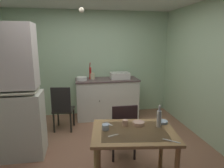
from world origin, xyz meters
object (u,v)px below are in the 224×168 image
sink_basin (120,75)px  teacup_cream (105,127)px  glass_bottle (159,118)px  hutch_cabinet (7,98)px  chair_by_counter (63,108)px  dining_table (134,139)px  chair_far_side (123,129)px  hand_pump (90,72)px  serving_bowl_wide (139,123)px  mixing_bowl_counter (82,79)px

sink_basin → teacup_cream: size_ratio=5.02×
teacup_cream → glass_bottle: 0.70m
hutch_cabinet → chair_by_counter: 1.20m
sink_basin → chair_by_counter: 1.54m
dining_table → teacup_cream: bearing=165.4°
sink_basin → dining_table: size_ratio=0.39×
sink_basin → teacup_cream: bearing=-106.3°
chair_far_side → chair_by_counter: size_ratio=0.95×
dining_table → teacup_cream: teacup_cream is taller
sink_basin → hutch_cabinet: bearing=-145.3°
hand_pump → serving_bowl_wide: hand_pump is taller
serving_bowl_wide → chair_by_counter: bearing=124.6°
hutch_cabinet → serving_bowl_wide: (1.85, -0.78, -0.21)m
hutch_cabinet → teacup_cream: size_ratio=23.74×
mixing_bowl_counter → teacup_cream: mixing_bowl_counter is taller
hand_pump → teacup_cream: bearing=-89.2°
dining_table → chair_by_counter: chair_by_counter is taller
dining_table → chair_far_side: chair_far_side is taller
chair_by_counter → dining_table: bearing=-60.5°
hand_pump → dining_table: hand_pump is taller
hutch_cabinet → hand_pump: 2.01m
hutch_cabinet → serving_bowl_wide: size_ratio=13.68×
hand_pump → chair_by_counter: hand_pump is taller
chair_by_counter → teacup_cream: chair_by_counter is taller
hutch_cabinet → chair_far_side: hutch_cabinet is taller
chair_by_counter → serving_bowl_wide: 1.95m
mixing_bowl_counter → teacup_cream: 2.24m
serving_bowl_wide → chair_far_side: bearing=103.4°
teacup_cream → serving_bowl_wide: bearing=8.5°
serving_bowl_wide → hand_pump: bearing=102.0°
sink_basin → dining_table: 2.41m
teacup_cream → glass_bottle: bearing=-2.4°
mixing_bowl_counter → hutch_cabinet: bearing=-130.2°
hutch_cabinet → mixing_bowl_counter: bearing=49.8°
chair_far_side → chair_by_counter: chair_by_counter is taller
teacup_cream → sink_basin: bearing=73.7°
hand_pump → dining_table: (0.37, -2.41, -0.47)m
glass_bottle → sink_basin: bearing=90.6°
chair_far_side → serving_bowl_wide: 0.54m
chair_far_side → glass_bottle: bearing=-57.3°
hutch_cabinet → chair_by_counter: hutch_cabinet is taller
serving_bowl_wide → dining_table: bearing=-125.1°
glass_bottle → teacup_cream: bearing=177.6°
chair_far_side → dining_table: bearing=-90.3°
dining_table → chair_by_counter: size_ratio=1.18×
chair_by_counter → glass_bottle: glass_bottle is taller
hutch_cabinet → glass_bottle: hutch_cabinet is taller
chair_far_side → teacup_cream: bearing=-123.9°
serving_bowl_wide → teacup_cream: (-0.45, -0.07, 0.01)m
chair_by_counter → glass_bottle: 2.18m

